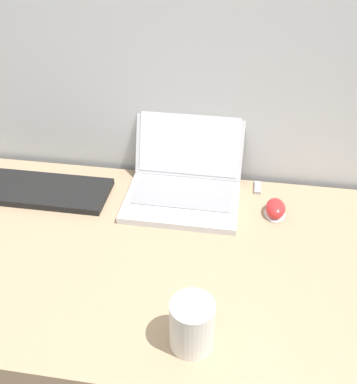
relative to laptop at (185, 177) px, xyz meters
The scene contains 7 objects.
wall_back 0.47m from the laptop, 101.22° to the left, with size 7.00×0.04×2.50m.
desk 0.51m from the laptop, 95.68° to the right, with size 1.38×0.74×0.75m.
laptop is the anchor object (origin of this frame).
drink_cup 0.53m from the laptop, 80.05° to the right, with size 0.09×0.09×0.12m.
computer_mouse 0.28m from the laptop, 12.96° to the right, with size 0.06×0.08×0.04m.
external_keyboard 0.44m from the laptop, behind, with size 0.42×0.16×0.02m.
usb_stick 0.23m from the laptop, 14.46° to the left, with size 0.02×0.06×0.01m.
Camera 1 is at (0.18, -0.44, 1.55)m, focal length 42.00 mm.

